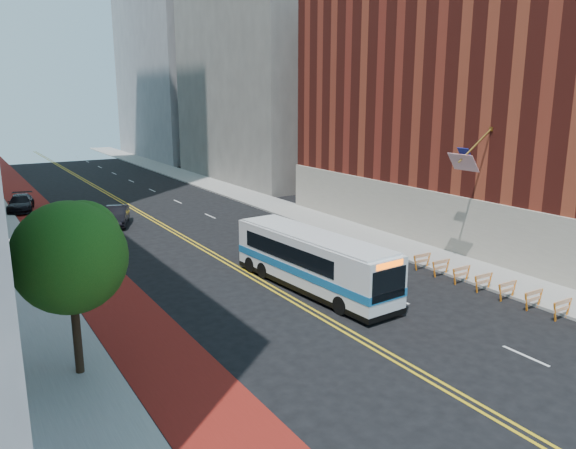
% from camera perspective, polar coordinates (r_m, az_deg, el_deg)
% --- Properties ---
extents(ground, '(160.00, 160.00, 0.00)m').
position_cam_1_polar(ground, '(23.66, 11.91, -13.82)').
color(ground, black).
rests_on(ground, ground).
extents(sidewalk_left, '(4.00, 140.00, 0.15)m').
position_cam_1_polar(sidewalk_left, '(46.36, -27.24, -1.47)').
color(sidewalk_left, gray).
rests_on(sidewalk_left, ground).
extents(sidewalk_right, '(4.00, 140.00, 0.15)m').
position_cam_1_polar(sidewalk_right, '(53.49, -0.84, 1.80)').
color(sidewalk_right, gray).
rests_on(sidewalk_right, ground).
extents(bus_lane_paint, '(3.60, 140.00, 0.01)m').
position_cam_1_polar(bus_lane_paint, '(46.77, -22.49, -0.97)').
color(bus_lane_paint, maroon).
rests_on(bus_lane_paint, ground).
extents(center_line_inner, '(0.14, 140.00, 0.01)m').
position_cam_1_polar(center_line_inner, '(48.55, -13.28, 0.18)').
color(center_line_inner, gold).
rests_on(center_line_inner, ground).
extents(center_line_outer, '(0.14, 140.00, 0.01)m').
position_cam_1_polar(center_line_outer, '(48.66, -12.88, 0.23)').
color(center_line_outer, gold).
rests_on(center_line_outer, ground).
extents(lane_dashes, '(0.14, 98.20, 0.01)m').
position_cam_1_polar(lane_dashes, '(57.56, -11.14, 2.29)').
color(lane_dashes, silver).
rests_on(lane_dashes, ground).
extents(brick_building, '(18.73, 36.00, 22.00)m').
position_cam_1_polar(brick_building, '(45.65, 22.60, 12.62)').
color(brick_building, maroon).
rests_on(brick_building, ground).
extents(midrise_right_near, '(18.00, 26.00, 40.00)m').
position_cam_1_polar(midrise_right_near, '(74.13, -0.71, 20.44)').
color(midrise_right_near, slate).
rests_on(midrise_right_near, ground).
extents(construction_barriers, '(1.42, 10.91, 1.00)m').
position_cam_1_polar(construction_barriers, '(32.22, 20.29, -5.67)').
color(construction_barriers, orange).
rests_on(construction_barriers, ground).
extents(street_tree, '(4.20, 4.20, 6.70)m').
position_cam_1_polar(street_tree, '(22.15, -21.20, -2.70)').
color(street_tree, black).
rests_on(street_tree, sidewalk_left).
extents(transit_bus, '(3.37, 11.71, 3.18)m').
position_cam_1_polar(transit_bus, '(31.01, 2.38, -3.65)').
color(transit_bus, silver).
rests_on(transit_bus, ground).
extents(car_a, '(2.06, 3.95, 1.28)m').
position_cam_1_polar(car_a, '(41.35, -21.27, -1.71)').
color(car_a, black).
rests_on(car_a, ground).
extents(car_b, '(3.28, 5.08, 1.58)m').
position_cam_1_polar(car_b, '(48.29, -17.02, 0.84)').
color(car_b, black).
rests_on(car_b, ground).
extents(car_c, '(3.07, 5.44, 1.49)m').
position_cam_1_polar(car_c, '(57.45, -25.52, 1.97)').
color(car_c, black).
rests_on(car_c, ground).
extents(pedestrian, '(0.66, 0.44, 1.78)m').
position_cam_1_polar(pedestrian, '(22.72, -26.09, -13.22)').
color(pedestrian, black).
rests_on(pedestrian, sidewalk_left).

